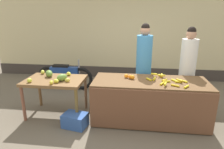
{
  "coord_description": "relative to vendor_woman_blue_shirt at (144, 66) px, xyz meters",
  "views": [
    {
      "loc": [
        0.2,
        -3.61,
        2.07
      ],
      "look_at": [
        -0.28,
        0.15,
        0.89
      ],
      "focal_mm": 31.39,
      "sensor_mm": 36.0,
      "label": 1
    }
  ],
  "objects": [
    {
      "name": "vendor_woman_blue_shirt",
      "position": [
        0.0,
        0.0,
        0.0
      ],
      "size": [
        0.34,
        0.34,
        1.88
      ],
      "color": "#33333D",
      "rests_on": "ground"
    },
    {
      "name": "produce_sack",
      "position": [
        -0.97,
        0.09,
        -0.65
      ],
      "size": [
        0.45,
        0.42,
        0.6
      ],
      "primitive_type": "ellipsoid",
      "rotation": [
        0.0,
        0.0,
        2.71
      ],
      "color": "maroon",
      "rests_on": "ground"
    },
    {
      "name": "mango_papaya_pile",
      "position": [
        -1.82,
        -0.66,
        -0.1
      ],
      "size": [
        0.85,
        0.75,
        0.14
      ],
      "color": "#DECC47",
      "rests_on": "side_table_wooden"
    },
    {
      "name": "orange_pile",
      "position": [
        -0.28,
        -0.6,
        -0.07
      ],
      "size": [
        0.21,
        0.15,
        0.08
      ],
      "color": "orange",
      "rests_on": "fruit_stall_counter"
    },
    {
      "name": "ground_plane",
      "position": [
        -0.37,
        -0.68,
        -0.95
      ],
      "size": [
        24.0,
        24.0,
        0.0
      ],
      "primitive_type": "plane",
      "color": "#665B4C"
    },
    {
      "name": "market_wall_back",
      "position": [
        -0.37,
        2.11,
        0.56
      ],
      "size": [
        9.27,
        0.23,
        3.07
      ],
      "color": "beige",
      "rests_on": "ground"
    },
    {
      "name": "banana_bunch_pile",
      "position": [
        0.42,
        -0.68,
        -0.09
      ],
      "size": [
        0.76,
        0.73,
        0.07
      ],
      "color": "yellow",
      "rests_on": "fruit_stall_counter"
    },
    {
      "name": "parked_motorcycle",
      "position": [
        -2.16,
        0.77,
        -0.55
      ],
      "size": [
        1.6,
        0.18,
        0.88
      ],
      "color": "black",
      "rests_on": "ground"
    },
    {
      "name": "produce_crate",
      "position": [
        -1.28,
        -1.11,
        -0.82
      ],
      "size": [
        0.49,
        0.4,
        0.26
      ],
      "primitive_type": "cube",
      "rotation": [
        0.0,
        0.0,
        -0.2
      ],
      "color": "#3359A5",
      "rests_on": "ground"
    },
    {
      "name": "side_table_wooden",
      "position": [
        -1.81,
        -0.68,
        -0.25
      ],
      "size": [
        1.19,
        0.79,
        0.79
      ],
      "color": "brown",
      "rests_on": "ground"
    },
    {
      "name": "fruit_stall_counter",
      "position": [
        0.12,
        -0.69,
        -0.53
      ],
      "size": [
        2.2,
        0.88,
        0.84
      ],
      "color": "brown",
      "rests_on": "ground"
    },
    {
      "name": "vendor_woman_white_shirt",
      "position": [
        0.94,
        -0.01,
        -0.03
      ],
      "size": [
        0.34,
        0.34,
        1.81
      ],
      "color": "#33333D",
      "rests_on": "ground"
    }
  ]
}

